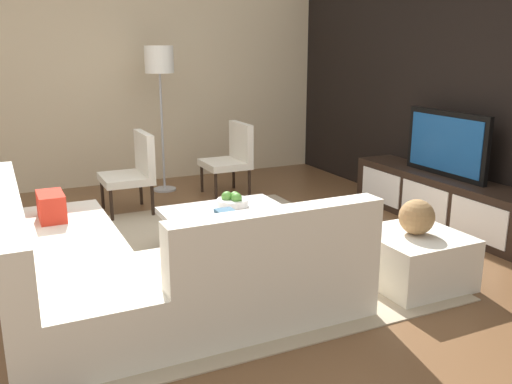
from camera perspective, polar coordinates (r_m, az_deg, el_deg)
The scene contains 15 objects.
ground_plane at distance 4.74m, azimuth -3.27°, elevation -7.07°, with size 14.00×14.00×0.00m, color brown.
feature_wall_back at distance 5.98m, azimuth 21.63°, elevation 10.30°, with size 6.40×0.12×2.80m, color black.
side_wall_left at distance 7.52m, azimuth -11.51°, elevation 11.76°, with size 0.12×5.20×2.80m, color beige.
area_rug at distance 4.83m, azimuth -3.72°, elevation -6.61°, with size 3.20×2.74×0.01m, color tan.
media_console at distance 5.95m, azimuth 18.57°, elevation -0.74°, with size 2.26×0.47×0.50m.
television at distance 5.83m, azimuth 19.04°, elevation 4.71°, with size 1.05×0.06×0.65m.
sectional_couch at distance 3.95m, azimuth -12.73°, elevation -7.70°, with size 2.33×2.28×0.82m.
coffee_table at distance 4.80m, azimuth -2.65°, elevation -4.25°, with size 0.93×1.07×0.38m.
accent_chair_near at distance 6.13m, azimuth -12.46°, elevation 2.45°, with size 0.58×0.51×0.87m.
floor_lamp at distance 6.86m, azimuth -9.93°, elevation 12.52°, with size 0.35×0.35×1.77m.
ottoman at distance 4.40m, azimuth 15.93°, elevation -6.63°, with size 0.70×0.70×0.40m, color silver.
fruit_bowl at distance 4.92m, azimuth -2.43°, elevation -0.93°, with size 0.28×0.28×0.14m.
accent_chair_far at distance 6.73m, azimuth -2.48°, elevation 3.89°, with size 0.55×0.51×0.87m.
decorative_ball at distance 4.30m, azimuth 16.25°, elevation -2.49°, with size 0.27×0.27×0.27m, color #997247.
book_stack at distance 4.49m, azimuth -3.07°, elevation -2.50°, with size 0.21×0.16×0.10m.
Camera 1 is at (4.08, -1.65, 1.77)m, focal length 38.77 mm.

